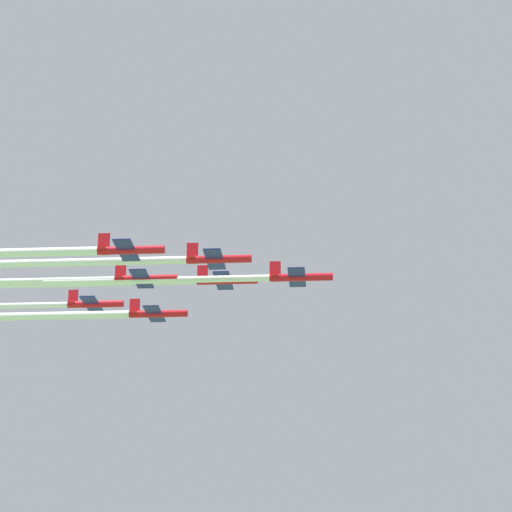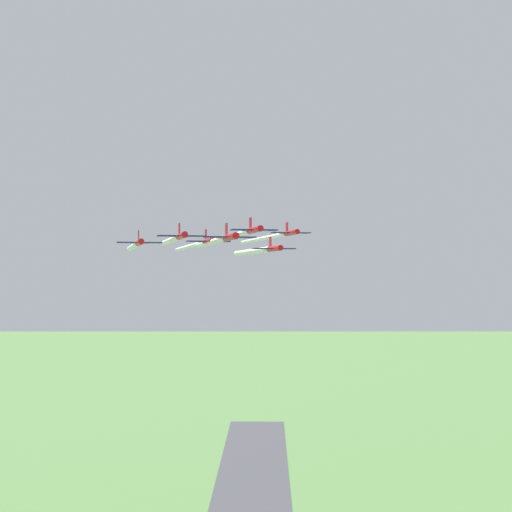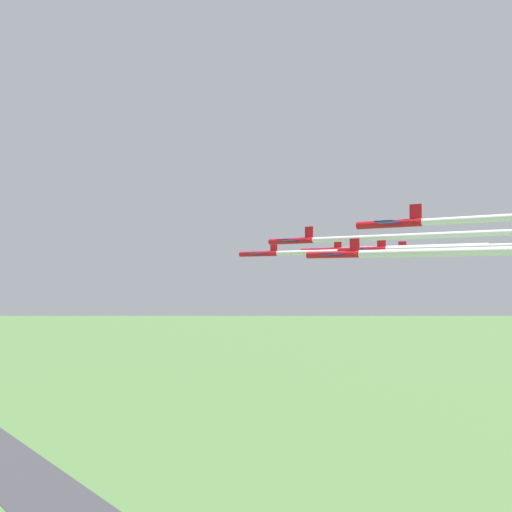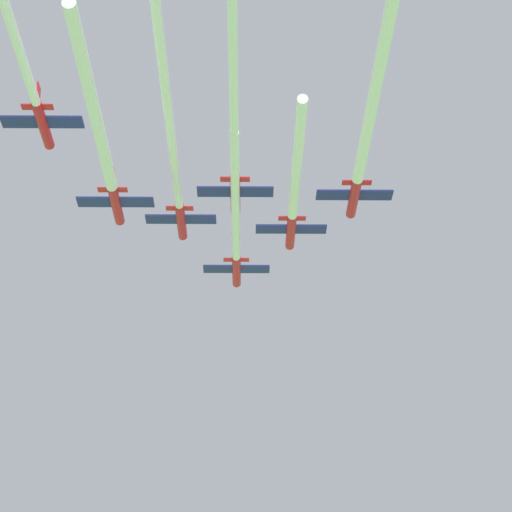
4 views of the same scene
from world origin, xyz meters
name	(u,v)px [view 3 (image 3 of 4)]	position (x,y,z in m)	size (l,w,h in m)	color
jet_0	(260,254)	(-31.79, -35.58, 89.59)	(9.13, 9.35, 3.20)	red
jet_1	(293,241)	(-32.99, -49.20, 91.60)	(9.13, 9.35, 3.20)	red
jet_2	(323,250)	(-20.46, -43.25, 90.30)	(9.13, 9.35, 3.20)	red
jet_3	(335,254)	(-34.20, -62.83, 88.48)	(9.13, 9.35, 3.20)	red
jet_4	(364,250)	(-21.67, -56.88, 89.86)	(9.13, 9.35, 3.20)	red
jet_5	(386,254)	(-9.14, -50.93, 89.49)	(9.13, 9.35, 3.20)	red
jet_6	(391,224)	(-35.40, -76.45, 92.50)	(9.13, 9.35, 3.20)	red
smoke_trail_0	(354,251)	(-22.50, -55.13, 89.54)	(15.73, 31.62, 1.02)	white
smoke_trail_1	(464,234)	(-19.64, -77.31, 91.56)	(23.84, 48.73, 0.99)	white
smoke_trail_2	(409,248)	(-12.46, -60.10, 90.25)	(13.28, 26.26, 1.15)	white
smoke_trail_3	(478,252)	(-24.57, -83.09, 88.43)	(16.65, 33.17, 1.28)	white
smoke_trail_5	(503,252)	(0.66, -71.57, 89.44)	(16.97, 33.90, 1.24)	white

